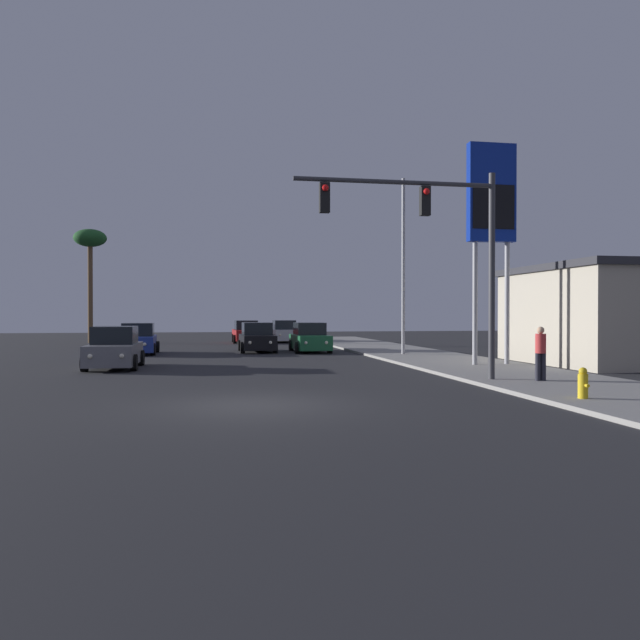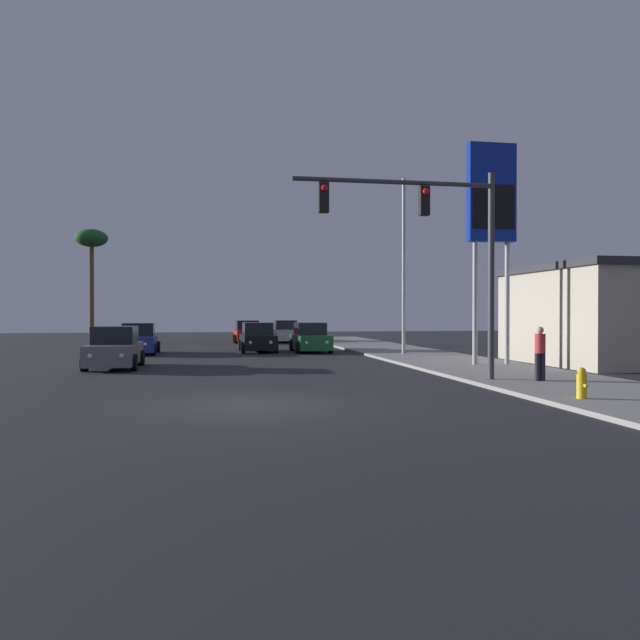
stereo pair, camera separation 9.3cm
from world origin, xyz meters
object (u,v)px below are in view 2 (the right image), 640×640
car_red (247,333)px  street_lamp (401,257)px  car_grey (115,349)px  car_blue (139,340)px  car_silver (285,332)px  fire_hydrant (582,384)px  car_green (310,339)px  palm_tree_far (91,244)px  pedestrian_on_sidewalk (540,351)px  gas_station_sign (492,205)px  car_black (258,339)px  traffic_light_mast (437,233)px

car_red → street_lamp: 18.45m
car_grey → car_blue: bearing=-89.6°
car_grey → car_silver: size_ratio=1.00×
car_silver → fire_hydrant: 33.97m
car_green → palm_tree_far: size_ratio=0.51×
car_red → pedestrian_on_sidewalk: bearing=101.7°
car_blue → car_red: bearing=-120.3°
car_red → gas_station_sign: size_ratio=0.48×
car_green → pedestrian_on_sidewalk: pedestrian_on_sidewalk is taller
street_lamp → palm_tree_far: street_lamp is taller
car_grey → gas_station_sign: size_ratio=0.48×
car_black → traffic_light_mast: traffic_light_mast is taller
car_blue → gas_station_sign: (15.13, -11.16, 5.86)m
car_green → pedestrian_on_sidewalk: (4.39, -17.41, 0.27)m
traffic_light_mast → fire_hydrant: 6.53m
car_black → car_grey: 11.74m
traffic_light_mast → car_red: bearing=98.3°
fire_hydrant → car_blue: bearing=121.1°
car_red → traffic_light_mast: 29.42m
car_black → pedestrian_on_sidewalk: 19.54m
car_green → pedestrian_on_sidewalk: size_ratio=2.59×
car_red → car_blue: bearing=59.8°
car_black → palm_tree_far: (-11.45, 13.12, 6.63)m
traffic_light_mast → gas_station_sign: 7.19m
car_silver → street_lamp: street_lamp is taller
car_red → gas_station_sign: gas_station_sign is taller
car_grey → gas_station_sign: bearing=171.8°
street_lamp → pedestrian_on_sidewalk: street_lamp is taller
car_green → car_blue: bearing=0.1°
gas_station_sign → palm_tree_far: size_ratio=1.06×
car_red → car_green: bearing=101.3°
car_red → pedestrian_on_sidewalk: size_ratio=2.60×
car_black → pedestrian_on_sidewalk: (7.34, -18.11, 0.27)m
car_grey → traffic_light_mast: (10.73, -7.59, 3.92)m
car_green → palm_tree_far: (-14.40, 13.82, 6.63)m
traffic_light_mast → street_lamp: 12.60m
car_red → street_lamp: street_lamp is taller
car_red → traffic_light_mast: traffic_light_mast is taller
palm_tree_far → street_lamp: bearing=-44.7°
car_grey → fire_hydrant: (12.70, -12.19, -0.27)m
car_grey → palm_tree_far: 24.38m
street_lamp → palm_tree_far: size_ratio=1.06×
car_red → car_blue: size_ratio=1.00×
car_green → traffic_light_mast: traffic_light_mast is taller
gas_station_sign → traffic_light_mast: bearing=-128.8°
pedestrian_on_sidewalk → palm_tree_far: 37.00m
car_silver → palm_tree_far: size_ratio=0.51×
gas_station_sign → pedestrian_on_sidewalk: gas_station_sign is taller
pedestrian_on_sidewalk → car_black: bearing=112.1°
car_silver → pedestrian_on_sidewalk: bearing=97.7°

